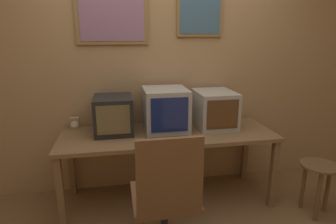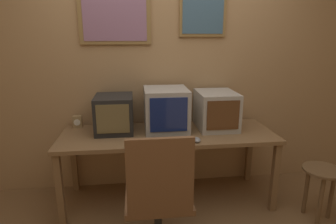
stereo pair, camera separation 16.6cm
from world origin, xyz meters
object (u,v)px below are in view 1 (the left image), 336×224
Objects in this scene: monitor_center at (165,110)px; office_chair at (166,207)px; monitor_left at (113,115)px; side_stool at (318,177)px; monitor_right at (214,109)px; mouse_near_keyboard at (198,139)px; desk_clock at (75,123)px; keyboard_main at (168,141)px.

office_chair is at bearing -99.97° from monitor_center.
monitor_left is 1.97m from side_stool.
monitor_right is 0.46× the size of office_chair.
monitor_center is 4.38× the size of mouse_near_keyboard.
side_stool is at bearing -11.32° from mouse_near_keyboard.
mouse_near_keyboard is at bearing -126.50° from monitor_right.
monitor_left is 0.43m from desk_clock.
keyboard_main is at bearing 170.04° from side_stool.
keyboard_main is at bearing -95.85° from monitor_center.
mouse_near_keyboard is 0.10× the size of office_chair.
office_chair is (-0.66, -0.88, -0.46)m from monitor_right.
monitor_right is at bearing 53.50° from mouse_near_keyboard.
monitor_center is at bearing 80.03° from office_chair.
side_stool is (1.08, -0.22, -0.36)m from mouse_near_keyboard.
keyboard_main is at bearing 175.69° from mouse_near_keyboard.
monitor_left is at bearing 179.55° from monitor_right.
monitor_center is at bearing -177.89° from monitor_right.
keyboard_main is at bearing -31.22° from desk_clock.
keyboard_main reaches higher than side_stool.
office_chair reaches higher than desk_clock.
keyboard_main is 1.41m from side_stool.
monitor_left is 3.35× the size of desk_clock.
mouse_near_keyboard is 0.70m from office_chair.
side_stool is at bearing 11.34° from office_chair.
monitor_center is at bearing 156.52° from side_stool.
side_stool is (1.31, -0.57, -0.55)m from monitor_center.
monitor_left reaches higher than keyboard_main.
mouse_near_keyboard is (0.26, -0.02, 0.01)m from keyboard_main.
keyboard_main is 0.84× the size of side_stool.
monitor_right is 0.49m from mouse_near_keyboard.
side_stool is (0.81, -0.59, -0.52)m from monitor_right.
monitor_center reaches higher than monitor_right.
desk_clock is at bearing 154.38° from mouse_near_keyboard.
mouse_near_keyboard is at bearing 168.68° from side_stool.
keyboard_main is at bearing -37.87° from monitor_left.
monitor_right reaches higher than keyboard_main.
monitor_left is at bearing 161.75° from side_stool.
keyboard_main is (-0.54, -0.35, -0.17)m from monitor_right.
monitor_center reaches higher than side_stool.
office_chair is (0.35, -0.89, -0.46)m from monitor_left.
monitor_center is at bearing 84.15° from keyboard_main.
monitor_center is 3.62× the size of desk_clock.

